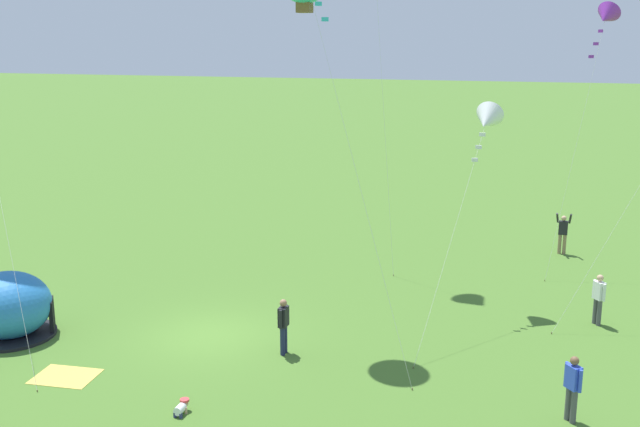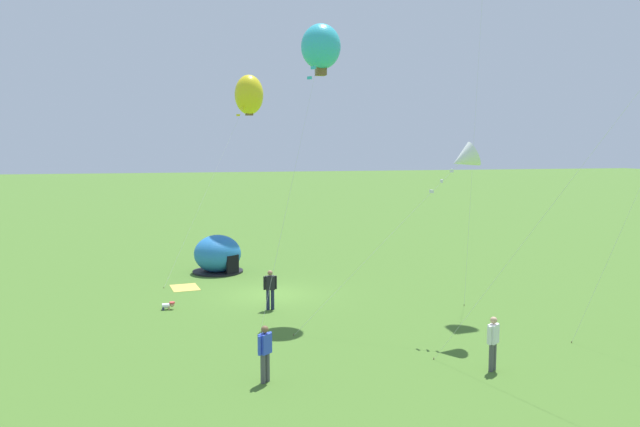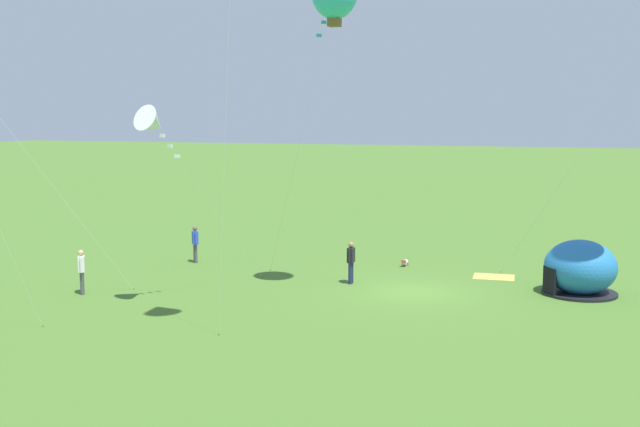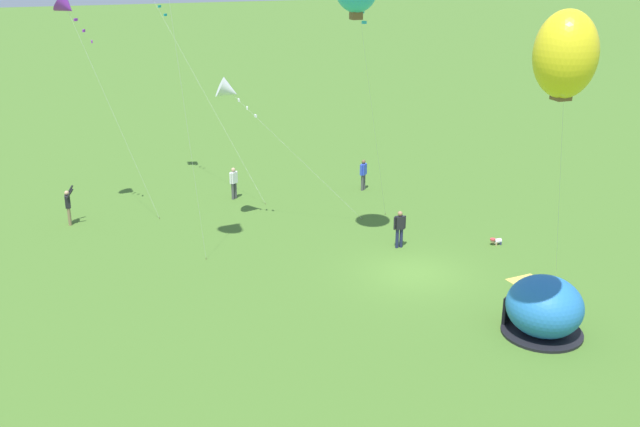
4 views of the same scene
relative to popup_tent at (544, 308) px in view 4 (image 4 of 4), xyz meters
The scene contains 11 objects.
ground_plane 6.42m from the popup_tent, 17.92° to the left, with size 300.00×300.00×0.00m, color #477028.
popup_tent is the anchor object (origin of this frame).
picnic_blanket 4.12m from the popup_tent, 29.77° to the right, with size 1.70×1.30×0.01m, color gold.
toddler_crawling 8.17m from the popup_tent, 20.90° to the right, with size 0.27×0.55×0.32m.
person_far_back 16.95m from the popup_tent, ahead, with size 0.43×0.47×1.72m.
person_strolling 8.87m from the popup_tent, ahead, with size 0.25×0.59×1.72m.
person_flying_kite 22.50m from the popup_tent, 42.12° to the left, with size 0.68×0.48×1.89m.
person_center_field 19.05m from the popup_tent, 20.67° to the left, with size 0.42×0.50×1.72m.
kite_yellow 9.69m from the popup_tent, 138.90° to the left, with size 6.78×6.13×11.23m.
kite_white 16.76m from the popup_tent, 29.01° to the left, with size 1.76×6.86×7.16m.
kite_purple 24.39m from the popup_tent, 38.71° to the left, with size 2.25×3.95×10.66m.
Camera 4 is at (-25.22, 13.03, 12.82)m, focal length 42.00 mm.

